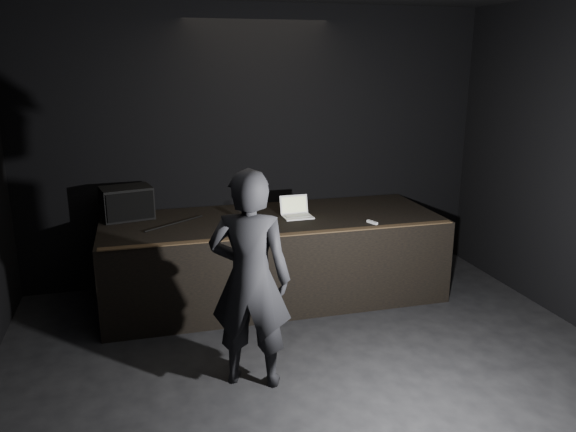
# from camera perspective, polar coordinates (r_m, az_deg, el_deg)

# --- Properties ---
(ground) EXTENTS (7.00, 7.00, 0.00)m
(ground) POSITION_cam_1_polar(r_m,az_deg,el_deg) (4.76, 6.77, -20.73)
(ground) COLOR black
(ground) RESTS_ON ground
(room_walls) EXTENTS (6.10, 7.10, 3.52)m
(room_walls) POSITION_cam_1_polar(r_m,az_deg,el_deg) (3.93, 7.70, 3.84)
(room_walls) COLOR black
(room_walls) RESTS_ON ground
(stage_riser) EXTENTS (4.00, 1.50, 1.00)m
(stage_riser) POSITION_cam_1_polar(r_m,az_deg,el_deg) (6.85, -1.55, -4.20)
(stage_riser) COLOR black
(stage_riser) RESTS_ON ground
(riser_lip) EXTENTS (3.92, 0.10, 0.01)m
(riser_lip) POSITION_cam_1_polar(r_m,az_deg,el_deg) (6.04, -0.00, -1.87)
(riser_lip) COLOR brown
(riser_lip) RESTS_ON stage_riser
(stage_monitor) EXTENTS (0.64, 0.53, 0.38)m
(stage_monitor) POSITION_cam_1_polar(r_m,az_deg,el_deg) (6.89, -16.06, 1.30)
(stage_monitor) COLOR black
(stage_monitor) RESTS_ON stage_riser
(cable) EXTENTS (0.69, 0.51, 0.02)m
(cable) POSITION_cam_1_polar(r_m,az_deg,el_deg) (6.56, -11.45, -0.75)
(cable) COLOR black
(cable) RESTS_ON stage_riser
(laptop) EXTENTS (0.36, 0.32, 0.24)m
(laptop) POSITION_cam_1_polar(r_m,az_deg,el_deg) (6.75, 0.82, 0.49)
(laptop) COLOR white
(laptop) RESTS_ON stage_riser
(beer_can) EXTENTS (0.07, 0.07, 0.16)m
(beer_can) POSITION_cam_1_polar(r_m,az_deg,el_deg) (6.38, -3.67, -0.28)
(beer_can) COLOR silver
(beer_can) RESTS_ON stage_riser
(plastic_cup) EXTENTS (0.09, 0.09, 0.11)m
(plastic_cup) POSITION_cam_1_polar(r_m,az_deg,el_deg) (6.98, -4.91, 0.88)
(plastic_cup) COLOR white
(plastic_cup) RESTS_ON stage_riser
(wii_remote) EXTENTS (0.09, 0.16, 0.03)m
(wii_remote) POSITION_cam_1_polar(r_m,az_deg,el_deg) (6.53, 8.55, -0.63)
(wii_remote) COLOR silver
(wii_remote) RESTS_ON stage_riser
(person) EXTENTS (0.84, 0.70, 1.97)m
(person) POSITION_cam_1_polar(r_m,az_deg,el_deg) (4.89, -3.87, -6.47)
(person) COLOR black
(person) RESTS_ON ground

